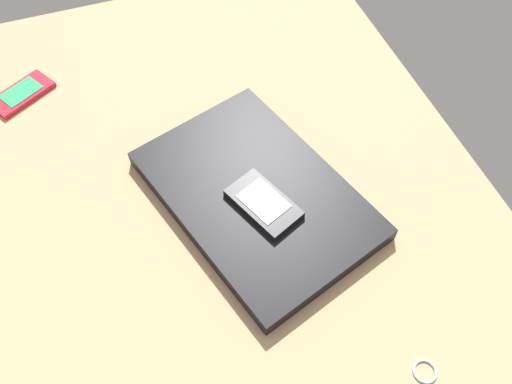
# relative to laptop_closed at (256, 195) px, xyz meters

# --- Properties ---
(desk_surface) EXTENTS (1.20, 0.80, 0.03)m
(desk_surface) POSITION_rel_laptop_closed_xyz_m (-0.06, 0.06, -0.03)
(desk_surface) COLOR tan
(desk_surface) RESTS_ON ground
(laptop_closed) EXTENTS (0.39, 0.32, 0.03)m
(laptop_closed) POSITION_rel_laptop_closed_xyz_m (0.00, 0.00, 0.00)
(laptop_closed) COLOR black
(laptop_closed) RESTS_ON desk_surface
(cell_phone_on_laptop) EXTENTS (0.12, 0.09, 0.01)m
(cell_phone_on_laptop) POSITION_rel_laptop_closed_xyz_m (-0.03, -0.00, 0.02)
(cell_phone_on_laptop) COLOR black
(cell_phone_on_laptop) RESTS_ON laptop_closed
(cell_phone_on_desk) EXTENTS (0.10, 0.12, 0.01)m
(cell_phone_on_desk) POSITION_rel_laptop_closed_xyz_m (0.33, 0.30, -0.01)
(cell_phone_on_desk) COLOR red
(cell_phone_on_desk) RESTS_ON desk_surface
(key_ring) EXTENTS (0.03, 0.03, 0.00)m
(key_ring) POSITION_rel_laptop_closed_xyz_m (-0.30, -0.11, -0.01)
(key_ring) COLOR silver
(key_ring) RESTS_ON desk_surface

